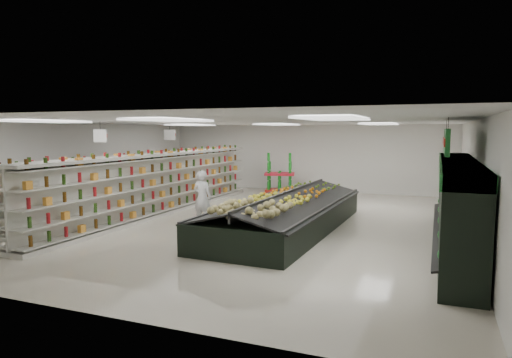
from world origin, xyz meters
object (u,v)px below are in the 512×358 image
at_px(gondola_center, 160,186).
at_px(produce_island, 287,212).
at_px(shopper_background, 205,178).
at_px(shopper_main, 202,198).
at_px(gondola_left, 126,184).
at_px(soda_endcap, 280,176).

relative_size(gondola_center, produce_island, 1.59).
bearing_deg(produce_island, gondola_center, 170.39).
height_order(produce_island, shopper_background, shopper_background).
relative_size(shopper_main, shopper_background, 0.96).
bearing_deg(gondola_center, gondola_left, 164.30).
distance_m(gondola_left, gondola_center, 1.95).
xyz_separation_m(gondola_left, soda_endcap, (4.10, 5.93, -0.05)).
relative_size(gondola_center, shopper_main, 7.21).
xyz_separation_m(gondola_left, produce_island, (6.83, -1.38, -0.37)).
height_order(produce_island, shopper_main, shopper_main).
xyz_separation_m(gondola_left, shopper_main, (4.24, -1.81, -0.04)).
height_order(gondola_center, produce_island, gondola_center).
bearing_deg(shopper_main, produce_island, -166.48).
distance_m(gondola_center, produce_island, 5.04).
distance_m(produce_island, soda_endcap, 7.80).
xyz_separation_m(produce_island, soda_endcap, (-2.72, 7.30, 0.32)).
xyz_separation_m(shopper_main, shopper_background, (-2.68, 5.18, 0.03)).
xyz_separation_m(produce_island, shopper_background, (-5.27, 4.75, 0.37)).
distance_m(gondola_left, shopper_background, 3.72).
bearing_deg(shopper_background, soda_endcap, -35.85).
bearing_deg(shopper_background, gondola_left, 164.42).
height_order(gondola_center, soda_endcap, gondola_center).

